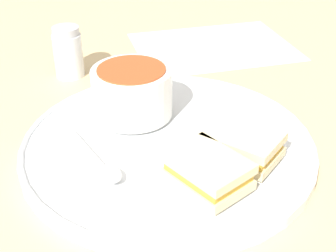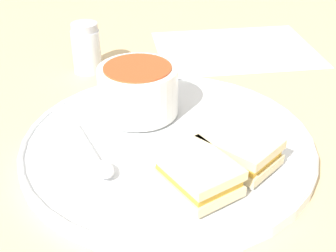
% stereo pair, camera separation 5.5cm
% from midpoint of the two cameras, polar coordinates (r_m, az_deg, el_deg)
% --- Properties ---
extents(ground_plane, '(2.40, 2.40, 0.00)m').
position_cam_midpoint_polar(ground_plane, '(0.57, -2.77, -3.13)').
color(ground_plane, '#D1B27F').
extents(plate, '(0.35, 0.35, 0.02)m').
position_cam_midpoint_polar(plate, '(0.57, -2.79, -2.33)').
color(plate, white).
rests_on(plate, ground_plane).
extents(soup_bowl, '(0.10, 0.10, 0.06)m').
position_cam_midpoint_polar(soup_bowl, '(0.60, -7.02, 4.14)').
color(soup_bowl, white).
rests_on(soup_bowl, plate).
extents(spoon, '(0.11, 0.09, 0.01)m').
position_cam_midpoint_polar(spoon, '(0.51, -10.74, -5.28)').
color(spoon, silver).
rests_on(spoon, plate).
extents(sandwich_half_near, '(0.10, 0.10, 0.03)m').
position_cam_midpoint_polar(sandwich_half_near, '(0.48, 1.63, -5.61)').
color(sandwich_half_near, beige).
rests_on(sandwich_half_near, plate).
extents(sandwich_half_far, '(0.09, 0.10, 0.03)m').
position_cam_midpoint_polar(sandwich_half_far, '(0.52, 6.07, -2.36)').
color(sandwich_half_far, beige).
rests_on(sandwich_half_far, plate).
extents(salt_shaker, '(0.05, 0.05, 0.08)m').
position_cam_midpoint_polar(salt_shaker, '(0.76, -14.15, 8.66)').
color(salt_shaker, silver).
rests_on(salt_shaker, ground_plane).
extents(menu_sheet, '(0.29, 0.33, 0.00)m').
position_cam_midpoint_polar(menu_sheet, '(0.87, 3.73, 9.62)').
color(menu_sheet, white).
rests_on(menu_sheet, ground_plane).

